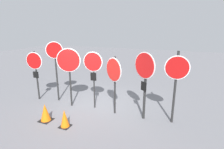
{
  "coord_description": "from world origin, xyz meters",
  "views": [
    {
      "loc": [
        3.13,
        -5.93,
        3.22
      ],
      "look_at": [
        0.67,
        0.0,
        1.46
      ],
      "focal_mm": 28.0,
      "sensor_mm": 36.0,
      "label": 1
    }
  ],
  "objects_px": {
    "stop_sign_1": "(55,58)",
    "stop_sign_5": "(145,74)",
    "stop_sign_0": "(35,66)",
    "traffic_cone_0": "(45,112)",
    "traffic_cone_1": "(65,118)",
    "stop_sign_2": "(69,65)",
    "stop_sign_4": "(114,73)",
    "stop_sign_6": "(176,75)",
    "stop_sign_3": "(93,66)"
  },
  "relations": [
    {
      "from": "stop_sign_1",
      "to": "stop_sign_5",
      "type": "distance_m",
      "value": 3.88
    },
    {
      "from": "stop_sign_0",
      "to": "traffic_cone_0",
      "type": "height_order",
      "value": "stop_sign_0"
    },
    {
      "from": "traffic_cone_0",
      "to": "traffic_cone_1",
      "type": "xyz_separation_m",
      "value": [
        0.88,
        -0.07,
        -0.01
      ]
    },
    {
      "from": "stop_sign_2",
      "to": "stop_sign_4",
      "type": "height_order",
      "value": "stop_sign_2"
    },
    {
      "from": "stop_sign_0",
      "to": "stop_sign_6",
      "type": "bearing_deg",
      "value": -8.53
    },
    {
      "from": "stop_sign_6",
      "to": "traffic_cone_0",
      "type": "height_order",
      "value": "stop_sign_6"
    },
    {
      "from": "stop_sign_1",
      "to": "stop_sign_3",
      "type": "relative_size",
      "value": 1.14
    },
    {
      "from": "stop_sign_1",
      "to": "traffic_cone_0",
      "type": "relative_size",
      "value": 4.17
    },
    {
      "from": "stop_sign_1",
      "to": "traffic_cone_1",
      "type": "distance_m",
      "value": 2.82
    },
    {
      "from": "stop_sign_1",
      "to": "stop_sign_4",
      "type": "relative_size",
      "value": 1.19
    },
    {
      "from": "traffic_cone_1",
      "to": "stop_sign_6",
      "type": "bearing_deg",
      "value": 26.46
    },
    {
      "from": "stop_sign_2",
      "to": "stop_sign_3",
      "type": "height_order",
      "value": "stop_sign_2"
    },
    {
      "from": "stop_sign_3",
      "to": "traffic_cone_1",
      "type": "height_order",
      "value": "stop_sign_3"
    },
    {
      "from": "stop_sign_5",
      "to": "stop_sign_6",
      "type": "xyz_separation_m",
      "value": [
        1.0,
        0.12,
        0.02
      ]
    },
    {
      "from": "stop_sign_6",
      "to": "traffic_cone_1",
      "type": "xyz_separation_m",
      "value": [
        -3.26,
        -1.62,
        -1.41
      ]
    },
    {
      "from": "stop_sign_2",
      "to": "stop_sign_6",
      "type": "bearing_deg",
      "value": -19.64
    },
    {
      "from": "stop_sign_5",
      "to": "traffic_cone_1",
      "type": "distance_m",
      "value": 3.05
    },
    {
      "from": "stop_sign_1",
      "to": "stop_sign_6",
      "type": "bearing_deg",
      "value": -29.15
    },
    {
      "from": "stop_sign_1",
      "to": "traffic_cone_1",
      "type": "relative_size",
      "value": 4.31
    },
    {
      "from": "stop_sign_2",
      "to": "stop_sign_5",
      "type": "distance_m",
      "value": 3.0
    },
    {
      "from": "stop_sign_0",
      "to": "stop_sign_2",
      "type": "distance_m",
      "value": 1.82
    },
    {
      "from": "stop_sign_4",
      "to": "stop_sign_2",
      "type": "bearing_deg",
      "value": -145.04
    },
    {
      "from": "stop_sign_1",
      "to": "stop_sign_5",
      "type": "height_order",
      "value": "stop_sign_1"
    },
    {
      "from": "stop_sign_0",
      "to": "traffic_cone_1",
      "type": "bearing_deg",
      "value": -39.74
    },
    {
      "from": "stop_sign_0",
      "to": "stop_sign_6",
      "type": "xyz_separation_m",
      "value": [
        5.8,
        0.21,
        0.14
      ]
    },
    {
      "from": "stop_sign_4",
      "to": "traffic_cone_1",
      "type": "height_order",
      "value": "stop_sign_4"
    },
    {
      "from": "stop_sign_4",
      "to": "traffic_cone_0",
      "type": "distance_m",
      "value": 2.78
    },
    {
      "from": "stop_sign_0",
      "to": "traffic_cone_1",
      "type": "height_order",
      "value": "stop_sign_0"
    },
    {
      "from": "stop_sign_3",
      "to": "stop_sign_6",
      "type": "xyz_separation_m",
      "value": [
        3.02,
        0.02,
        -0.05
      ]
    },
    {
      "from": "stop_sign_2",
      "to": "traffic_cone_1",
      "type": "bearing_deg",
      "value": -85.28
    },
    {
      "from": "stop_sign_1",
      "to": "traffic_cone_0",
      "type": "bearing_deg",
      "value": -94.13
    },
    {
      "from": "stop_sign_0",
      "to": "stop_sign_3",
      "type": "height_order",
      "value": "stop_sign_3"
    },
    {
      "from": "stop_sign_2",
      "to": "traffic_cone_0",
      "type": "height_order",
      "value": "stop_sign_2"
    },
    {
      "from": "stop_sign_4",
      "to": "stop_sign_5",
      "type": "bearing_deg",
      "value": 33.9
    },
    {
      "from": "stop_sign_1",
      "to": "stop_sign_2",
      "type": "xyz_separation_m",
      "value": [
        0.87,
        -0.26,
        -0.15
      ]
    },
    {
      "from": "stop_sign_2",
      "to": "stop_sign_1",
      "type": "bearing_deg",
      "value": 140.8
    },
    {
      "from": "stop_sign_3",
      "to": "stop_sign_6",
      "type": "bearing_deg",
      "value": -6.56
    },
    {
      "from": "stop_sign_2",
      "to": "stop_sign_4",
      "type": "bearing_deg",
      "value": -20.43
    },
    {
      "from": "traffic_cone_0",
      "to": "traffic_cone_1",
      "type": "bearing_deg",
      "value": -4.26
    },
    {
      "from": "stop_sign_1",
      "to": "stop_sign_4",
      "type": "height_order",
      "value": "stop_sign_1"
    },
    {
      "from": "traffic_cone_1",
      "to": "stop_sign_1",
      "type": "bearing_deg",
      "value": 134.16
    },
    {
      "from": "stop_sign_6",
      "to": "traffic_cone_0",
      "type": "distance_m",
      "value": 4.64
    },
    {
      "from": "stop_sign_6",
      "to": "stop_sign_3",
      "type": "bearing_deg",
      "value": 175.19
    },
    {
      "from": "stop_sign_6",
      "to": "traffic_cone_1",
      "type": "height_order",
      "value": "stop_sign_6"
    },
    {
      "from": "stop_sign_6",
      "to": "stop_sign_5",
      "type": "bearing_deg",
      "value": -178.45
    },
    {
      "from": "stop_sign_3",
      "to": "stop_sign_6",
      "type": "distance_m",
      "value": 3.02
    },
    {
      "from": "traffic_cone_0",
      "to": "stop_sign_2",
      "type": "bearing_deg",
      "value": 83.78
    },
    {
      "from": "stop_sign_6",
      "to": "traffic_cone_0",
      "type": "bearing_deg",
      "value": -164.58
    },
    {
      "from": "stop_sign_5",
      "to": "stop_sign_6",
      "type": "distance_m",
      "value": 1.01
    },
    {
      "from": "stop_sign_3",
      "to": "traffic_cone_1",
      "type": "bearing_deg",
      "value": -105.5
    }
  ]
}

